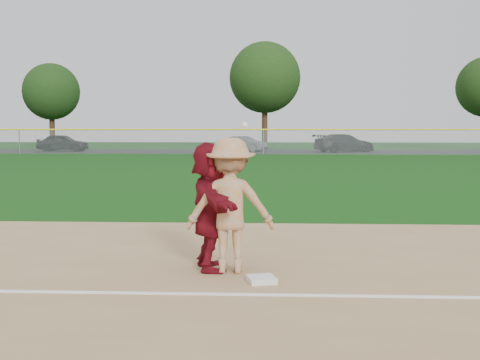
{
  "coord_description": "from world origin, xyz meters",
  "views": [
    {
      "loc": [
        0.48,
        -8.35,
        2.16
      ],
      "look_at": [
        0.0,
        1.5,
        1.3
      ],
      "focal_mm": 45.0,
      "sensor_mm": 36.0,
      "label": 1
    }
  ],
  "objects_px": {
    "car_left": "(63,143)",
    "car_right": "(344,143)",
    "first_base": "(262,279)",
    "car_mid": "(244,144)",
    "base_runner": "(211,206)"
  },
  "relations": [
    {
      "from": "car_left",
      "to": "car_right",
      "type": "relative_size",
      "value": 0.84
    },
    {
      "from": "car_right",
      "to": "car_left",
      "type": "bearing_deg",
      "value": 64.95
    },
    {
      "from": "first_base",
      "to": "car_mid",
      "type": "xyz_separation_m",
      "value": [
        -2.2,
        46.08,
        0.64
      ]
    },
    {
      "from": "car_mid",
      "to": "car_right",
      "type": "relative_size",
      "value": 0.77
    },
    {
      "from": "car_mid",
      "to": "car_left",
      "type": "bearing_deg",
      "value": 114.59
    },
    {
      "from": "base_runner",
      "to": "car_mid",
      "type": "relative_size",
      "value": 0.46
    },
    {
      "from": "car_left",
      "to": "car_mid",
      "type": "distance_m",
      "value": 16.53
    },
    {
      "from": "first_base",
      "to": "car_right",
      "type": "height_order",
      "value": "car_right"
    },
    {
      "from": "first_base",
      "to": "car_right",
      "type": "xyz_separation_m",
      "value": [
        6.7,
        45.18,
        0.74
      ]
    },
    {
      "from": "car_mid",
      "to": "base_runner",
      "type": "bearing_deg",
      "value": -154.72
    },
    {
      "from": "first_base",
      "to": "car_mid",
      "type": "height_order",
      "value": "car_mid"
    },
    {
      "from": "car_left",
      "to": "car_mid",
      "type": "height_order",
      "value": "car_left"
    },
    {
      "from": "base_runner",
      "to": "car_left",
      "type": "height_order",
      "value": "base_runner"
    },
    {
      "from": "car_right",
      "to": "base_runner",
      "type": "bearing_deg",
      "value": 146.71
    },
    {
      "from": "car_mid",
      "to": "first_base",
      "type": "bearing_deg",
      "value": -153.78
    }
  ]
}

